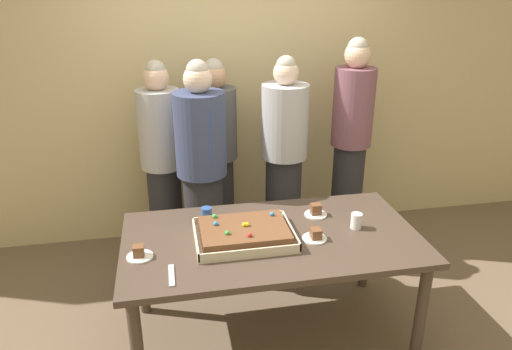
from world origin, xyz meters
name	(u,v)px	position (x,y,z in m)	size (l,w,h in m)	color
ground_plane	(270,334)	(0.00, 0.00, 0.00)	(12.00, 12.00, 0.00)	brown
interior_back_panel	(232,68)	(0.00, 1.60, 1.50)	(8.00, 0.12, 3.00)	#CCB784
party_table	(272,248)	(0.00, 0.00, 0.67)	(1.81, 0.98, 0.75)	#47382D
sheet_cake	(244,233)	(-0.17, -0.01, 0.79)	(0.59, 0.45, 0.11)	beige
plated_slice_near_left	(139,254)	(-0.79, -0.09, 0.77)	(0.15, 0.15, 0.07)	white
plated_slice_near_right	(316,211)	(0.35, 0.22, 0.78)	(0.15, 0.15, 0.08)	white
plated_slice_far_left	(315,236)	(0.25, -0.09, 0.77)	(0.15, 0.15, 0.07)	white
drink_cup_nearest	(206,215)	(-0.37, 0.26, 0.80)	(0.07, 0.07, 0.10)	#2D5199
drink_cup_middle	(356,221)	(0.55, 0.00, 0.80)	(0.07, 0.07, 0.10)	white
cake_server_utensil	(172,275)	(-0.62, -0.31, 0.75)	(0.03, 0.20, 0.01)	silver
person_serving_front	(162,161)	(-0.64, 1.16, 0.86)	(0.34, 0.34, 1.66)	#28282D
person_green_shirt_behind	(202,173)	(-0.35, 0.79, 0.88)	(0.37, 0.37, 1.71)	#28282D
person_striped_tie_right	(284,160)	(0.32, 0.98, 0.87)	(0.36, 0.36, 1.69)	#28282D
person_far_right_suit	(351,142)	(0.92, 1.09, 0.94)	(0.33, 0.33, 1.79)	#28282D
person_left_edge_reaching	(216,156)	(-0.20, 1.21, 0.85)	(0.35, 0.35, 1.65)	#28282D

